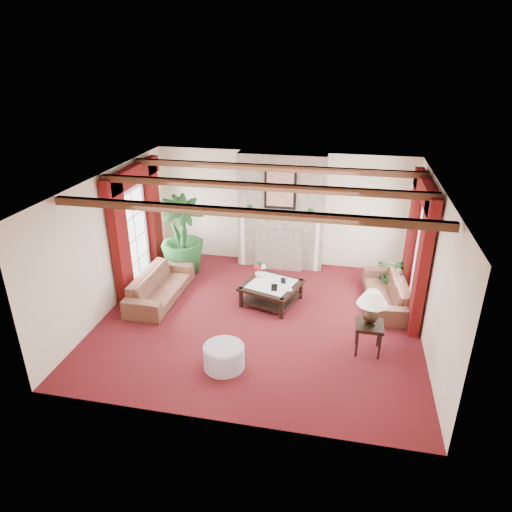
% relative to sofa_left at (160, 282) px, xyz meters
% --- Properties ---
extents(floor, '(6.00, 6.00, 0.00)m').
position_rel_sofa_left_xyz_m(floor, '(2.19, -0.38, -0.39)').
color(floor, '#420D0B').
rests_on(floor, ground).
extents(ceiling, '(6.00, 6.00, 0.00)m').
position_rel_sofa_left_xyz_m(ceiling, '(2.19, -0.38, 2.31)').
color(ceiling, white).
rests_on(ceiling, floor).
extents(back_wall, '(6.00, 0.02, 2.70)m').
position_rel_sofa_left_xyz_m(back_wall, '(2.19, 2.37, 0.96)').
color(back_wall, beige).
rests_on(back_wall, ground).
extents(left_wall, '(0.02, 5.50, 2.70)m').
position_rel_sofa_left_xyz_m(left_wall, '(-0.81, -0.38, 0.96)').
color(left_wall, beige).
rests_on(left_wall, ground).
extents(right_wall, '(0.02, 5.50, 2.70)m').
position_rel_sofa_left_xyz_m(right_wall, '(5.19, -0.38, 0.96)').
color(right_wall, beige).
rests_on(right_wall, ground).
extents(ceiling_beams, '(6.00, 3.00, 0.12)m').
position_rel_sofa_left_xyz_m(ceiling_beams, '(2.19, -0.38, 2.25)').
color(ceiling_beams, '#3A2212').
rests_on(ceiling_beams, ceiling).
extents(fireplace, '(2.00, 0.52, 2.70)m').
position_rel_sofa_left_xyz_m(fireplace, '(2.19, 2.17, 2.31)').
color(fireplace, tan).
rests_on(fireplace, ground).
extents(french_door_left, '(0.10, 1.10, 2.16)m').
position_rel_sofa_left_xyz_m(french_door_left, '(-0.78, 0.62, 1.74)').
color(french_door_left, white).
rests_on(french_door_left, ground).
extents(french_door_right, '(0.10, 1.10, 2.16)m').
position_rel_sofa_left_xyz_m(french_door_right, '(5.16, 0.62, 1.74)').
color(french_door_right, white).
rests_on(french_door_right, ground).
extents(curtains_left, '(0.20, 2.40, 2.55)m').
position_rel_sofa_left_xyz_m(curtains_left, '(-0.67, 0.62, 2.16)').
color(curtains_left, '#4C0A0A').
rests_on(curtains_left, ground).
extents(curtains_right, '(0.20, 2.40, 2.55)m').
position_rel_sofa_left_xyz_m(curtains_right, '(5.05, 0.62, 2.16)').
color(curtains_right, '#4C0A0A').
rests_on(curtains_right, ground).
extents(sofa_left, '(2.02, 0.65, 0.78)m').
position_rel_sofa_left_xyz_m(sofa_left, '(0.00, 0.00, 0.00)').
color(sofa_left, '#390F16').
rests_on(sofa_left, ground).
extents(sofa_right, '(2.01, 0.90, 0.75)m').
position_rel_sofa_left_xyz_m(sofa_right, '(4.60, 0.71, -0.02)').
color(sofa_right, '#390F16').
rests_on(sofa_right, ground).
extents(potted_palm, '(2.80, 2.80, 1.01)m').
position_rel_sofa_left_xyz_m(potted_palm, '(0.03, 1.35, 0.11)').
color(potted_palm, black).
rests_on(potted_palm, ground).
extents(small_plant, '(1.55, 1.55, 0.64)m').
position_rel_sofa_left_xyz_m(small_plant, '(4.80, 1.29, -0.07)').
color(small_plant, black).
rests_on(small_plant, ground).
extents(coffee_table, '(1.32, 1.32, 0.43)m').
position_rel_sofa_left_xyz_m(coffee_table, '(2.30, 0.29, -0.18)').
color(coffee_table, black).
rests_on(coffee_table, ground).
extents(side_table, '(0.52, 0.52, 0.55)m').
position_rel_sofa_left_xyz_m(side_table, '(4.21, -1.03, -0.12)').
color(side_table, black).
rests_on(side_table, ground).
extents(ottoman, '(0.67, 0.67, 0.39)m').
position_rel_sofa_left_xyz_m(ottoman, '(1.90, -1.95, -0.20)').
color(ottoman, '#A5A2B7').
rests_on(ottoman, ground).
extents(table_lamp, '(0.51, 0.51, 0.65)m').
position_rel_sofa_left_xyz_m(table_lamp, '(4.21, -1.03, 0.48)').
color(table_lamp, black).
rests_on(table_lamp, side_table).
extents(flower_vase, '(0.31, 0.31, 0.19)m').
position_rel_sofa_left_xyz_m(flower_vase, '(2.00, 0.55, 0.13)').
color(flower_vase, silver).
rests_on(flower_vase, coffee_table).
extents(book, '(0.23, 0.16, 0.29)m').
position_rel_sofa_left_xyz_m(book, '(2.52, 0.11, 0.18)').
color(book, black).
rests_on(book, coffee_table).
extents(photo_frame_a, '(0.12, 0.04, 0.16)m').
position_rel_sofa_left_xyz_m(photo_frame_a, '(2.40, -0.01, 0.12)').
color(photo_frame_a, black).
rests_on(photo_frame_a, coffee_table).
extents(photo_frame_b, '(0.10, 0.05, 0.13)m').
position_rel_sofa_left_xyz_m(photo_frame_b, '(2.53, 0.34, 0.11)').
color(photo_frame_b, black).
rests_on(photo_frame_b, coffee_table).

